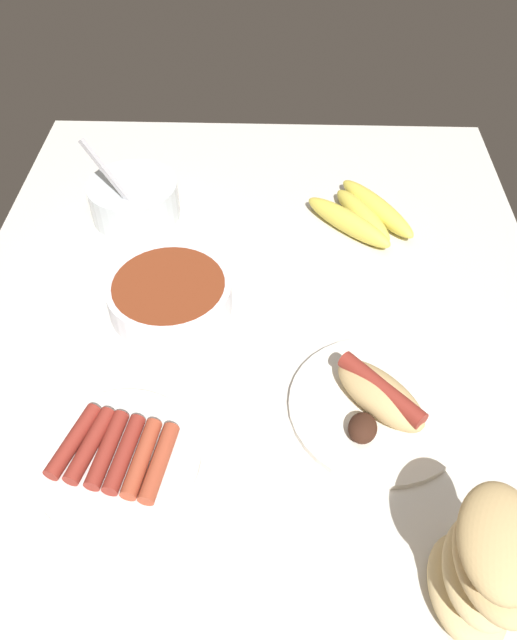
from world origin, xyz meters
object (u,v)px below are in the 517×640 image
object	(u,v)px
banana_bunch	(363,215)
bread_stack	(486,567)
bowl_chili	(170,294)
plate_sausages	(117,456)
plate_hotdog_assembled	(378,402)
bowl_coleslaw	(134,198)

from	to	relation	value
banana_bunch	bread_stack	distance (cm)	63.23
bowl_chili	bread_stack	bearing A→B (deg)	41.67
plate_sausages	bread_stack	bearing A→B (deg)	69.83
plate_sausages	bowl_chili	world-z (taller)	bowl_chili
bowl_chili	plate_hotdog_assembled	size ratio (longest dim) A/B	0.80
plate_sausages	banana_bunch	world-z (taller)	banana_bunch
plate_sausages	plate_hotdog_assembled	world-z (taller)	plate_hotdog_assembled
bowl_coleslaw	bread_stack	xyz separation A→B (cm)	(63.97, 45.82, 3.61)
plate_hotdog_assembled	banana_bunch	distance (cm)	39.64
plate_sausages	bowl_coleslaw	bearing A→B (deg)	-173.13
banana_bunch	bread_stack	bearing A→B (deg)	5.51
plate_hotdog_assembled	bread_stack	bearing A→B (deg)	17.79
plate_sausages	bowl_coleslaw	xyz separation A→B (cm)	(-49.32, -5.94, 2.51)
plate_sausages	bread_stack	xyz separation A→B (cm)	(14.65, 39.88, 6.12)
plate_sausages	banana_bunch	distance (cm)	58.78
bowl_chili	banana_bunch	size ratio (longest dim) A/B	0.89
banana_bunch	plate_sausages	bearing A→B (deg)	-35.14
plate_sausages	plate_hotdog_assembled	xyz separation A→B (cm)	(-8.44, 32.47, 0.75)
bowl_chili	plate_hotdog_assembled	world-z (taller)	plate_hotdog_assembled
banana_bunch	bowl_chili	bearing A→B (deg)	-55.03
plate_sausages	bowl_coleslaw	world-z (taller)	bowl_coleslaw
bowl_chili	bowl_coleslaw	bearing A→B (deg)	-158.15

